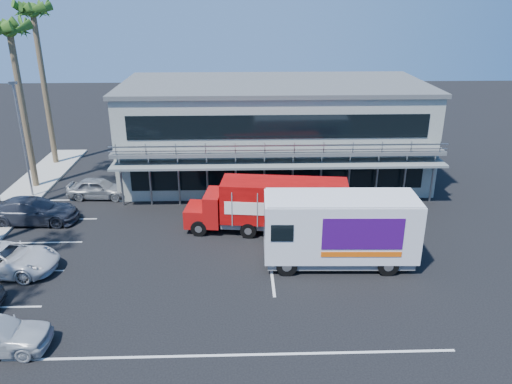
{
  "coord_description": "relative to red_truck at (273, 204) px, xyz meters",
  "views": [
    {
      "loc": [
        0.47,
        -22.01,
        13.35
      ],
      "look_at": [
        1.37,
        5.73,
        2.3
      ],
      "focal_mm": 35.0,
      "sensor_mm": 36.0,
      "label": 1
    }
  ],
  "objects": [
    {
      "name": "palm_f",
      "position": [
        -17.44,
        13.42,
        9.71
      ],
      "size": [
        2.8,
        2.8,
        13.25
      ],
      "color": "brown",
      "rests_on": "ground"
    },
    {
      "name": "building",
      "position": [
        0.66,
        9.86,
        1.89
      ],
      "size": [
        22.4,
        12.0,
        7.3
      ],
      "color": "gray",
      "rests_on": "ground"
    },
    {
      "name": "white_van",
      "position": [
        3.22,
        -3.99,
        0.27
      ],
      "size": [
        7.9,
        2.92,
        3.82
      ],
      "rotation": [
        0.0,
        0.0,
        -0.03
      ],
      "color": "silver",
      "rests_on": "ground"
    },
    {
      "name": "parked_car_c",
      "position": [
        -14.03,
        -4.28,
        -1.01
      ],
      "size": [
        5.65,
        3.05,
        1.51
      ],
      "primitive_type": "imported",
      "rotation": [
        0.0,
        0.0,
        1.47
      ],
      "color": "silver",
      "rests_on": "ground"
    },
    {
      "name": "light_pole_far",
      "position": [
        -16.54,
        5.92,
        2.74
      ],
      "size": [
        0.5,
        0.25,
        8.09
      ],
      "color": "gray",
      "rests_on": "ground"
    },
    {
      "name": "palm_e",
      "position": [
        -17.04,
        7.92,
        8.81
      ],
      "size": [
        2.8,
        2.8,
        12.25
      ],
      "color": "brown",
      "rests_on": "ground"
    },
    {
      "name": "ground",
      "position": [
        -2.34,
        -5.08,
        -1.76
      ],
      "size": [
        120.0,
        120.0,
        0.0
      ],
      "primitive_type": "plane",
      "color": "black",
      "rests_on": "ground"
    },
    {
      "name": "parked_car_e",
      "position": [
        -11.84,
        5.71,
        -1.04
      ],
      "size": [
        4.3,
        1.92,
        1.44
      ],
      "primitive_type": "imported",
      "rotation": [
        0.0,
        0.0,
        1.52
      ],
      "color": "gray",
      "rests_on": "ground"
    },
    {
      "name": "parked_car_d",
      "position": [
        -14.84,
        1.75,
        -0.97
      ],
      "size": [
        5.5,
        2.27,
        1.59
      ],
      "primitive_type": "imported",
      "rotation": [
        0.0,
        0.0,
        1.56
      ],
      "color": "#2C303B",
      "rests_on": "ground"
    },
    {
      "name": "red_truck",
      "position": [
        0.0,
        0.0,
        0.0
      ],
      "size": [
        9.74,
        3.4,
        3.21
      ],
      "rotation": [
        0.0,
        0.0,
        -0.12
      ],
      "color": "#A90E0D",
      "rests_on": "ground"
    }
  ]
}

